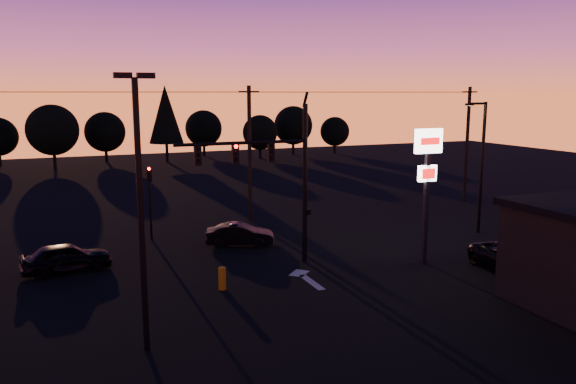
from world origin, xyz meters
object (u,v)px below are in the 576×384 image
Objects in this scene: secondary_signal at (150,192)px; pylon_sign at (427,167)px; car_left at (67,257)px; suv_parked at (515,260)px; bollard at (222,278)px; car_mid at (240,235)px; parking_lot_light at (140,196)px; streetlight at (481,161)px; traffic_signal_mast at (275,168)px.

secondary_signal is 15.75m from pylon_sign.
car_left is (-16.74, 5.46, -4.20)m from pylon_sign.
pylon_sign reaches higher than car_left.
car_left is 0.82× the size of suv_parked.
car_left is (-4.74, -4.53, -2.15)m from secondary_signal.
bollard is (1.48, -9.82, -2.36)m from secondary_signal.
secondary_signal reaches higher than car_mid.
parking_lot_light is 1.81× the size of suv_parked.
car_mid is at bearing 138.12° from pylon_sign.
streetlight is at bearing 30.08° from pylon_sign.
parking_lot_light is 11.18m from car_left.
secondary_signal is 14.90m from parking_lot_light.
traffic_signal_mast reaches higher than streetlight.
parking_lot_light is at bearing 169.03° from car_mid.
car_mid is (-7.57, 6.79, -4.29)m from pylon_sign.
traffic_signal_mast is 1.26× the size of pylon_sign.
pylon_sign is at bearing -0.91° from bollard.
suv_parked is at bearing -29.21° from traffic_signal_mast.
secondary_signal reaches higher than suv_parked.
car_left is 9.27m from car_mid.
bollard is at bearing 173.83° from suv_parked.
car_mid is (6.93, 11.29, -4.64)m from parking_lot_light.
car_left is at bearing 118.83° from car_mid.
suv_parked is at bearing -112.71° from car_mid.
traffic_signal_mast is 10.19m from parking_lot_light.
secondary_signal is at bearing 162.44° from streetlight.
car_left is (-23.65, 1.46, -3.71)m from streetlight.
traffic_signal_mast reaches higher than suv_parked.
suv_parked is at bearing -13.75° from bollard.
car_mid is 14.47m from suv_parked.
pylon_sign reaches higher than car_mid.
parking_lot_light is 23.05m from streetlight.
streetlight reaches higher than suv_parked.
pylon_sign is 18.10m from car_left.
secondary_signal is at bearing 123.19° from traffic_signal_mast.
pylon_sign is at bearing -115.25° from car_left.
streetlight is 15.23m from car_mid.
streetlight is 7.99× the size of bollard.
streetlight is (14.01, 1.51, -0.52)m from traffic_signal_mast.
secondary_signal is 0.86× the size of suv_parked.
bollard is 13.89m from suv_parked.
streetlight is 8.96m from suv_parked.
pylon_sign is at bearing -39.77° from secondary_signal.
pylon_sign is 0.85× the size of streetlight.
car_mid is 0.75× the size of suv_parked.
secondary_signal is 4.34× the size of bollard.
parking_lot_light is at bearing -162.77° from pylon_sign.
traffic_signal_mast is 1.70× the size of suv_parked.
pylon_sign is 6.03m from suv_parked.
car_left is (-2.24, 9.96, -4.56)m from parking_lot_light.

